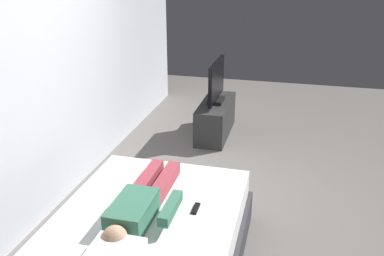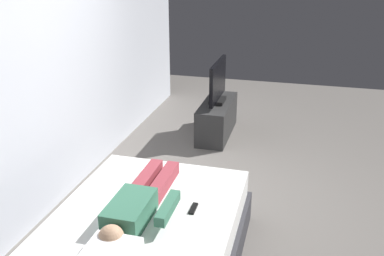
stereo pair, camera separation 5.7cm
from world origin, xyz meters
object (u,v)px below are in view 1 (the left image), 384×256
remote (196,208)px  tv_stand (216,118)px  bed (147,245)px  person (141,204)px  tv (216,83)px

remote → tv_stand: remote is taller
bed → person: bearing=57.4°
person → bed: bearing=-122.6°
tv_stand → remote: bearing=-172.1°
bed → tv: tv is taller
tv_stand → tv: bearing=0.0°
bed → tv_stand: size_ratio=1.76×
person → tv: bearing=-0.4°
bed → person: 0.36m
remote → tv_stand: bearing=7.9°
person → tv_stand: bearing=-0.4°
bed → tv: bearing=0.4°
remote → person: bearing=110.5°
bed → remote: bearing=-63.4°
person → tv: size_ratio=1.43×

